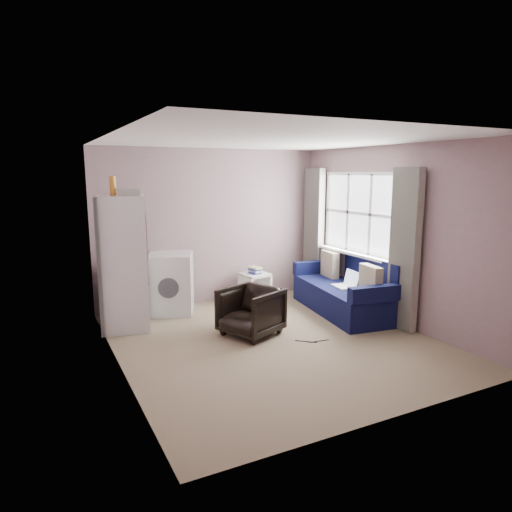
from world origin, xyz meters
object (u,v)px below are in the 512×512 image
Objects in this scene: washing_machine at (171,282)px; sofa at (348,291)px; fridge at (124,263)px; side_table at (255,285)px; armchair at (251,309)px.

washing_machine is 2.73m from sofa.
fridge is at bearing 175.15° from sofa.
fridge is at bearing -168.40° from side_table.
fridge is 2.35m from side_table.
washing_machine reaches higher than armchair.
fridge is (-1.42, 1.00, 0.57)m from armchair.
armchair is 1.66m from side_table.
fridge is 0.99× the size of sofa.
armchair is 1.58m from washing_machine.
side_table is at bearing 138.06° from sofa.
washing_machine is at bearing -179.49° from side_table.
side_table is (0.80, 1.45, -0.08)m from armchair.
side_table is at bearing 24.11° from fridge.
washing_machine reaches higher than side_table.
washing_machine is 1.61× the size of side_table.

